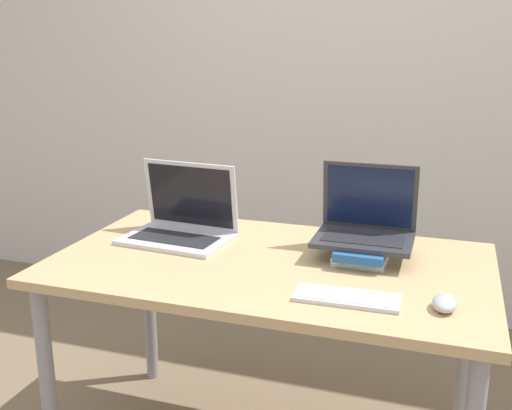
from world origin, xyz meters
TOP-DOWN VIEW (x-y plane):
  - wall_back at (0.00, 1.74)m, footprint 8.00×0.05m
  - desk at (0.00, 0.40)m, footprint 1.39×0.80m
  - laptop_left at (-0.36, 0.51)m, footprint 0.39×0.28m
  - book_stack at (0.28, 0.50)m, footprint 0.17×0.25m
  - laptop_on_books at (0.28, 0.55)m, footprint 0.31×0.23m
  - wireless_keyboard at (0.29, 0.17)m, footprint 0.29×0.12m
  - mouse at (0.54, 0.19)m, footprint 0.06×0.10m

SIDE VIEW (x-z plane):
  - desk at x=0.00m, z-range 0.29..1.03m
  - wireless_keyboard at x=0.29m, z-range 0.74..0.75m
  - mouse at x=0.54m, z-range 0.74..0.77m
  - book_stack at x=0.28m, z-range 0.74..0.79m
  - laptop_left at x=-0.36m, z-range 0.66..0.92m
  - laptop_on_books at x=0.28m, z-range 0.72..0.96m
  - wall_back at x=0.00m, z-range 0.00..2.70m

